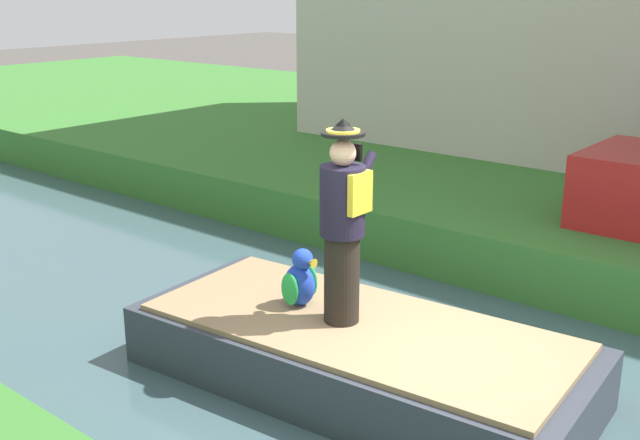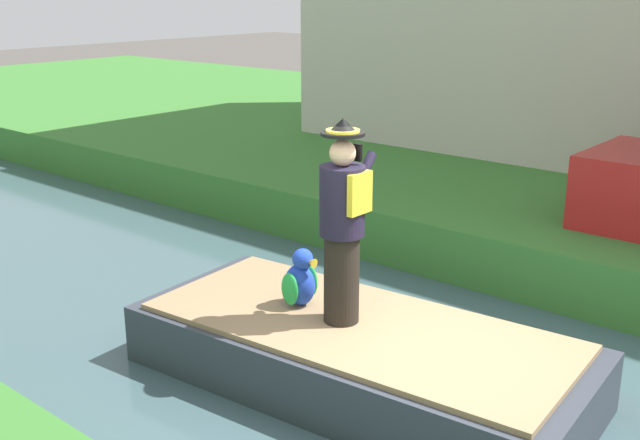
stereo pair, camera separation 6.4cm
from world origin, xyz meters
TOP-DOWN VIEW (x-y plane):
  - ground_plane at (0.00, 0.00)m, footprint 80.00×80.00m
  - canal_water at (0.00, 0.00)m, footprint 5.39×48.00m
  - boat at (0.00, 0.81)m, footprint 2.16×4.34m
  - person_pirate at (-0.05, 0.96)m, footprint 0.61×0.42m
  - parrot_plush at (-0.02, 1.49)m, footprint 0.36×0.34m

SIDE VIEW (x-z plane):
  - ground_plane at x=0.00m, z-range 0.00..0.00m
  - canal_water at x=0.00m, z-range 0.00..0.10m
  - boat at x=0.00m, z-range 0.10..0.71m
  - parrot_plush at x=-0.02m, z-range 0.67..1.24m
  - person_pirate at x=-0.05m, z-range 0.71..2.56m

